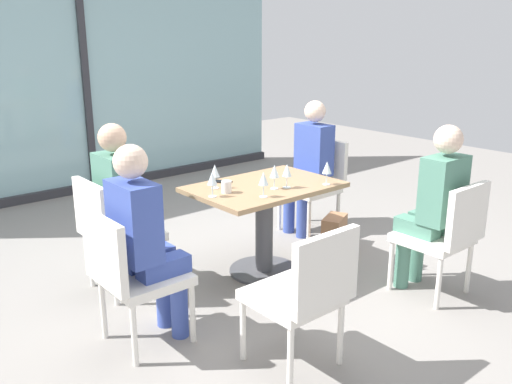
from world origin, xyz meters
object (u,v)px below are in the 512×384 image
Objects in this scene: person_front_right at (435,201)px; chair_far_right at (317,180)px; wine_glass_2 at (274,172)px; wine_glass_4 at (212,179)px; wine_glass_5 at (287,171)px; wine_glass_3 at (215,171)px; handbag_0 at (334,231)px; chair_far_left at (113,229)px; dining_table_main at (264,211)px; chair_side_end at (130,271)px; wine_glass_1 at (264,179)px; person_far_right at (309,161)px; person_side_end at (144,235)px; chair_front_left at (305,290)px; chair_front_right at (446,232)px; cell_phone_on_table at (223,182)px; wine_glass_0 at (327,168)px; person_far_left at (124,199)px; coffee_cup at (226,187)px.

chair_far_right is at bearing 76.55° from person_front_right.
wine_glass_2 and wine_glass_4 have the same top height.
chair_far_right is 4.70× the size of wine_glass_5.
handbag_0 is (1.19, -0.16, -0.72)m from wine_glass_3.
chair_far_left is at bearing 151.40° from wine_glass_5.
wine_glass_5 is at bearing 126.06° from person_front_right.
chair_far_right is (1.07, 0.45, -0.02)m from dining_table_main.
wine_glass_2 reaches higher than chair_side_end.
wine_glass_1 is 1.00× the size of wine_glass_5.
person_far_right is at bearing 80.57° from person_front_right.
wine_glass_3 is at bearing 28.37° from person_side_end.
person_front_right reaches higher than wine_glass_3.
person_side_end is (-0.51, 0.85, 0.20)m from chair_front_left.
chair_side_end is at bearing 159.97° from person_front_right.
wine_glass_5 is at bearing -22.79° from wine_glass_2.
chair_front_right is at bearing 0.00° from chair_front_left.
cell_phone_on_table is 0.48× the size of handbag_0.
wine_glass_5 reaches higher than chair_far_right.
wine_glass_5 is at bearing -66.23° from dining_table_main.
chair_front_left is 1.98m from handbag_0.
wine_glass_4 is (0.57, -0.45, 0.37)m from chair_far_left.
person_far_right reaches higher than wine_glass_3.
chair_far_right is at bearing 0.00° from person_far_right.
dining_table_main is 0.59m from wine_glass_0.
chair_side_end reaches higher than cell_phone_on_table.
person_far_left is at bearing 155.17° from wine_glass_3.
dining_table_main is 6.11× the size of wine_glass_3.
chair_far_left is at bearing 71.05° from chair_side_end.
chair_side_end is at bearing -161.87° from coffee_cup.
wine_glass_3 is at bearing 141.16° from wine_glass_5.
chair_far_right is 1.67m from wine_glass_4.
wine_glass_0 is at bearing -6.25° from wine_glass_1.
person_far_left is 8.75× the size of cell_phone_on_table.
person_side_end is (-2.18, -0.75, 0.00)m from person_far_right.
wine_glass_1 reaches higher than dining_table_main.
chair_side_end is 1.05m from chair_front_left.
chair_far_right is 4.70× the size of wine_glass_4.
chair_front_left is 1.44m from person_front_right.
chair_side_end is at bearing 162.57° from handbag_0.
handbag_0 is at bearing -104.06° from person_far_right.
coffee_cup is (-1.07, 1.17, 0.28)m from chair_front_right.
person_far_right is 1.38m from wine_glass_1.
chair_side_end is (-2.39, -0.75, 0.00)m from chair_far_right.
wine_glass_5 is at bearing -31.08° from person_far_left.
chair_far_left is 9.67× the size of coffee_cup.
wine_glass_4 is (-0.48, 0.13, 0.00)m from wine_glass_2.
wine_glass_0 is at bearing -27.72° from chair_far_left.
wine_glass_4 is (0.46, -0.45, 0.16)m from person_far_left.
person_side_end is 1.01m from wine_glass_1.
wine_glass_5 is (1.40, 0.13, 0.37)m from chair_side_end.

